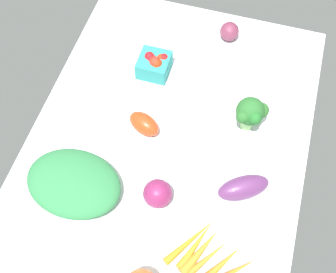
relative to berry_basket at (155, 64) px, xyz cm
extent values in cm
cube|color=white|center=(22.12, 10.63, -4.52)|extent=(104.00, 76.00, 2.00)
cube|color=teal|center=(-0.05, -0.19, -0.67)|extent=(9.15, 9.15, 5.71)
sphere|color=red|center=(-0.69, -1.76, 1.96)|extent=(2.92, 2.92, 2.92)
sphere|color=red|center=(1.29, 1.06, 1.81)|extent=(3.23, 3.23, 3.23)
sphere|color=red|center=(-0.14, -0.82, 1.40)|extent=(3.11, 3.11, 3.11)
sphere|color=red|center=(-1.69, 2.41, 1.41)|extent=(2.82, 2.82, 2.82)
sphere|color=red|center=(0.93, 0.45, 1.97)|extent=(3.38, 3.38, 3.38)
sphere|color=red|center=(-1.45, 1.53, 1.49)|extent=(2.42, 2.42, 2.42)
sphere|color=red|center=(0.90, 1.26, 1.49)|extent=(2.93, 2.93, 2.93)
sphere|color=#842455|center=(39.69, 13.02, 0.20)|extent=(7.44, 7.44, 7.44)
cylinder|color=#93CE7D|center=(11.60, 30.62, -1.11)|extent=(3.26, 3.26, 4.83)
sphere|color=#28662B|center=(11.60, 30.62, 4.25)|extent=(7.84, 7.84, 7.84)
sphere|color=#29672A|center=(14.30, 29.03, 4.79)|extent=(3.48, 3.48, 3.48)
sphere|color=#2D602D|center=(8.73, 31.89, 3.63)|extent=(3.19, 3.19, 3.19)
sphere|color=#226929|center=(14.33, 32.15, 5.63)|extent=(3.60, 3.60, 3.60)
sphere|color=#2D6729|center=(10.04, 33.34, 3.60)|extent=(4.37, 4.37, 4.37)
sphere|color=brown|center=(-19.47, 18.72, -0.51)|extent=(6.02, 6.02, 6.02)
ellipsoid|color=red|center=(20.52, 3.23, -0.73)|extent=(8.82, 10.90, 5.58)
cone|color=orange|center=(52.99, 31.67, -2.04)|extent=(14.59, 11.14, 2.96)
cone|color=orange|center=(51.23, 28.95, -2.49)|extent=(12.40, 9.50, 2.06)
cone|color=orange|center=(49.97, 27.01, -2.12)|extent=(13.83, 8.36, 2.81)
cone|color=orange|center=(48.97, 25.45, -2.40)|extent=(13.67, 6.82, 2.24)
cone|color=orange|center=(48.04, 24.02, -2.49)|extent=(14.93, 10.78, 2.06)
ellipsoid|color=#2F7C45|center=(42.76, -8.51, -0.24)|extent=(20.89, 26.60, 6.56)
ellipsoid|color=#603063|center=(31.74, 33.47, -0.50)|extent=(12.29, 14.80, 6.05)
camera|label=1|loc=(79.75, 27.42, 103.04)|focal=46.97mm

